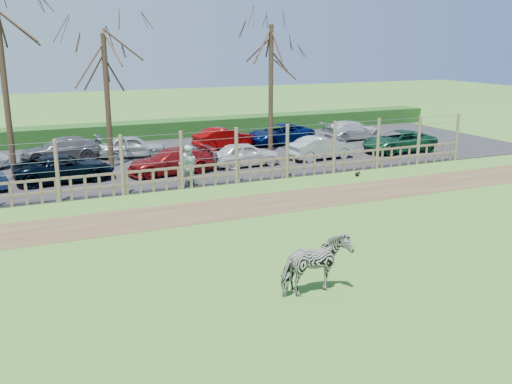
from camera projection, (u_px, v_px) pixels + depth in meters
name	position (u px, v px, depth m)	size (l,w,h in m)	color
ground	(259.00, 250.00, 17.30)	(120.00, 120.00, 0.00)	#6FA737
dirt_strip	(210.00, 211.00, 21.27)	(34.00, 2.80, 0.01)	brown
asphalt	(147.00, 161.00, 30.10)	(44.00, 13.00, 0.04)	#232326
hedge	(120.00, 132.00, 36.15)	(46.00, 2.00, 1.10)	#1E4716
fence	(182.00, 171.00, 24.16)	(30.16, 0.16, 2.50)	brown
tree_left	(1.00, 54.00, 24.35)	(4.80, 4.80, 7.88)	#3D2B1E
tree_mid	(105.00, 68.00, 27.19)	(4.80, 4.80, 6.83)	#3D2B1E
tree_right	(271.00, 58.00, 31.07)	(4.80, 4.80, 7.35)	#3D2B1E
zebra	(316.00, 265.00, 14.12)	(0.82, 1.79, 1.51)	gray
visitor_a	(187.00, 164.00, 24.96)	(0.63, 0.41, 1.72)	silver
visitor_b	(188.00, 166.00, 24.73)	(0.84, 0.65, 1.72)	silver
crow	(357.00, 174.00, 26.67)	(0.27, 0.20, 0.22)	black
car_2	(65.00, 168.00, 25.45)	(1.99, 4.32, 1.20)	black
car_3	(171.00, 161.00, 26.94)	(1.68, 4.13, 1.20)	maroon
car_4	(245.00, 154.00, 28.57)	(1.42, 3.52, 1.20)	white
car_5	(322.00, 148.00, 30.31)	(1.27, 3.64, 1.20)	#B1B6BA
car_6	(399.00, 141.00, 32.24)	(1.99, 4.32, 1.20)	#134A28
car_9	(61.00, 149.00, 29.92)	(1.68, 4.13, 1.20)	#5D5C5F
car_10	(132.00, 146.00, 30.75)	(1.42, 3.52, 1.20)	#B4BBB4
car_11	(224.00, 138.00, 33.33)	(1.27, 3.64, 1.20)	#850404
car_12	(280.00, 134.00, 34.78)	(1.99, 4.32, 1.20)	#041145
car_13	(352.00, 130.00, 36.27)	(1.68, 4.13, 1.20)	silver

